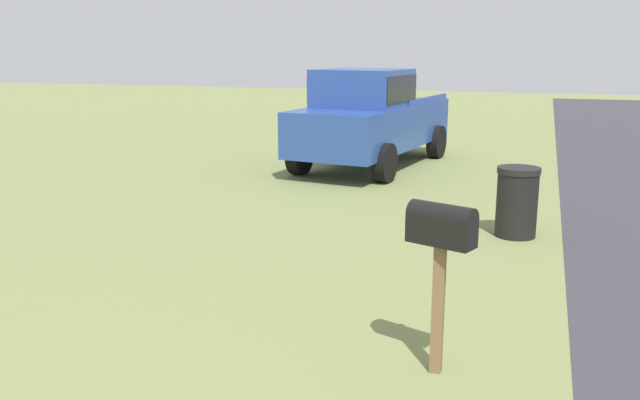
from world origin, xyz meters
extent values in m
cube|color=brown|center=(4.64, -0.92, 0.53)|extent=(0.09, 0.09, 1.05)
cube|color=black|center=(4.64, -0.92, 1.16)|extent=(0.37, 0.56, 0.22)
cylinder|color=black|center=(4.64, -0.92, 1.27)|extent=(0.37, 0.56, 0.20)
cube|color=red|center=(4.75, -0.92, 1.23)|extent=(0.02, 0.04, 0.18)
cube|color=#284793|center=(13.77, 1.88, 0.88)|extent=(5.21, 2.55, 0.90)
cube|color=#284793|center=(13.18, 1.97, 1.71)|extent=(1.93, 1.92, 0.76)
cube|color=black|center=(13.18, 1.97, 1.71)|extent=(1.88, 1.95, 0.53)
cube|color=#284793|center=(14.73, 0.89, 1.39)|extent=(2.58, 0.46, 0.12)
cube|color=#284793|center=(14.98, 2.56, 1.39)|extent=(2.58, 0.46, 0.12)
cylinder|color=black|center=(12.01, 1.21, 0.38)|extent=(0.79, 0.37, 0.76)
cylinder|color=black|center=(12.27, 3.03, 0.38)|extent=(0.79, 0.37, 0.76)
cylinder|color=black|center=(15.26, 0.73, 0.38)|extent=(0.79, 0.37, 0.76)
cylinder|color=black|center=(15.53, 2.55, 0.38)|extent=(0.79, 0.37, 0.76)
cylinder|color=black|center=(8.92, -1.34, 0.44)|extent=(0.55, 0.55, 0.87)
cylinder|color=black|center=(8.92, -1.34, 0.91)|extent=(0.57, 0.57, 0.08)
camera|label=1|loc=(-0.31, -1.60, 2.52)|focal=37.65mm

